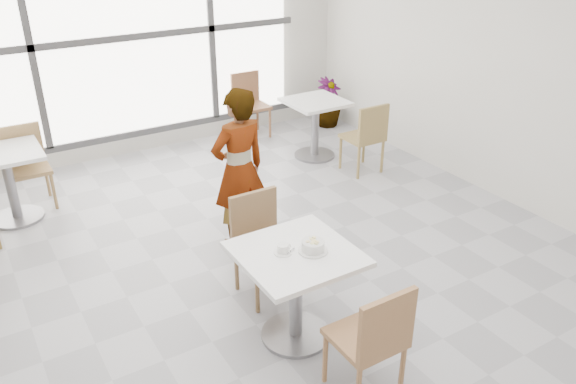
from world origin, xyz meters
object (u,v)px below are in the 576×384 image
chair_near (374,336)px  person (239,170)px  bg_table_left (8,176)px  chair_far (260,238)px  coffee_cup (283,249)px  oatmeal_bowl (313,246)px  plant_right (328,103)px  bg_table_right (315,120)px  bg_chair_right_near (367,134)px  bg_chair_right_far (249,100)px  main_table (296,279)px  bg_chair_left_far (26,161)px

chair_near → person: 2.20m
person → bg_table_left: size_ratio=2.05×
chair_far → coffee_cup: 0.71m
chair_far → coffee_cup: bearing=-104.1°
chair_far → oatmeal_bowl: chair_far is taller
chair_near → plant_right: chair_near is taller
chair_near → bg_table_right: chair_near is taller
chair_far → bg_chair_right_near: (2.23, 1.42, 0.00)m
oatmeal_bowl → person: (0.17, 1.47, -0.03)m
bg_table_right → coffee_cup: bearing=-127.6°
oatmeal_bowl → bg_chair_right_near: 3.08m
bg_chair_right_near → bg_table_left: bearing=-14.3°
bg_chair_right_near → bg_table_right: bearing=-72.7°
coffee_cup → bg_chair_right_far: size_ratio=0.18×
main_table → bg_table_left: same height
main_table → bg_chair_right_near: (2.30, 2.08, -0.02)m
bg_table_right → bg_chair_left_far: 3.39m
main_table → bg_chair_right_far: (1.73, 3.99, -0.02)m
bg_table_left → bg_chair_right_near: size_ratio=0.86×
oatmeal_bowl → chair_far: bearing=92.3°
chair_far → bg_table_right: chair_far is taller
oatmeal_bowl → bg_table_left: oatmeal_bowl is taller
bg_table_left → plant_right: size_ratio=1.07×
chair_near → bg_chair_right_near: bearing=-127.7°
chair_far → bg_table_left: chair_far is taller
bg_table_left → bg_chair_left_far: 0.35m
bg_table_left → oatmeal_bowl: bearing=-62.7°
chair_far → chair_near: bearing=-88.8°
chair_near → bg_table_right: bearing=-118.7°
main_table → chair_far: size_ratio=0.92×
bg_chair_left_far → bg_chair_right_far: size_ratio=1.00×
chair_near → plant_right: size_ratio=1.24×
chair_near → bg_chair_left_far: size_ratio=1.00×
bg_chair_right_near → bg_chair_right_far: bearing=-73.3°
bg_table_right → bg_table_left: bearing=176.5°
chair_near → bg_table_right: size_ratio=1.16×
bg_chair_right_far → person: bearing=-119.6°
oatmeal_bowl → bg_chair_right_far: bg_chair_right_far is taller
bg_chair_right_near → bg_chair_left_far: bearing=-19.2°
chair_near → person: (0.17, 2.17, 0.27)m
person → plant_right: (2.60, 2.29, -0.42)m
main_table → chair_near: chair_near is taller
main_table → bg_chair_left_far: bg_chair_left_far is taller
main_table → chair_near: (0.10, -0.76, -0.02)m
person → bg_table_right: (1.79, 1.42, -0.28)m
bg_table_right → plant_right: (0.81, 0.87, -0.14)m
chair_near → bg_table_left: 4.13m
chair_near → person: person is taller
coffee_cup → main_table: bearing=-22.9°
bg_chair_right_far → plant_right: (1.15, -0.28, -0.15)m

